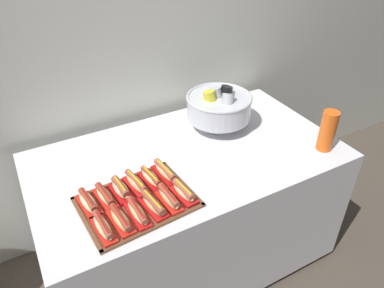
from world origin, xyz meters
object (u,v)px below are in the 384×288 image
Objects in this scene: buffet_table at (189,207)px; hot_dog_11 at (165,172)px; serving_tray at (137,202)px; hot_dog_4 at (169,198)px; cup_stack at (328,131)px; hot_dog_3 at (153,205)px; hot_dog_8 at (121,189)px; hot_dog_5 at (183,192)px; hot_dog_6 at (88,202)px; hot_dog_2 at (137,213)px; hot_dog_0 at (103,227)px; hot_dog_9 at (136,183)px; hot_dog_10 at (151,178)px; hot_dog_7 at (105,196)px; hot_dog_1 at (121,220)px; punch_bowl at (219,106)px.

buffet_table is 8.75× the size of hot_dog_11.
serving_tray is 2.92× the size of hot_dog_4.
cup_stack is (0.84, -0.18, 0.08)m from hot_dog_11.
hot_dog_3 reaches higher than hot_dog_11.
hot_dog_5 is at bearing -31.97° from hot_dog_8.
hot_dog_6 is at bearing 160.54° from hot_dog_5.
serving_tray is at bearing 69.84° from hot_dog_2.
hot_dog_8 reaches higher than hot_dog_0.
hot_dog_9 is (0.21, 0.18, 0.00)m from hot_dog_0.
hot_dog_8 is at bearing 94.29° from hot_dog_2.
hot_dog_10 is (0.07, 0.01, -0.00)m from hot_dog_9.
hot_dog_4 is 0.18m from hot_dog_11.
buffet_table is 0.47m from hot_dog_11.
cup_stack reaches higher than hot_dog_10.
hot_dog_2 is 0.81× the size of cup_stack.
hot_dog_9 reaches higher than hot_dog_2.
hot_dog_11 reaches higher than hot_dog_10.
hot_dog_6 is 1.13× the size of hot_dog_8.
hot_dog_4 is at bearing -24.52° from hot_dog_6.
hot_dog_7 reaches higher than hot_dog_10.
hot_dog_3 is at bearing -138.09° from buffet_table.
hot_dog_2 is 0.99× the size of hot_dog_11.
buffet_table is 0.55m from hot_dog_9.
hot_dog_3 is at bearing -175.71° from hot_dog_5.
serving_tray is 3.21× the size of hot_dog_8.
hot_dog_10 is 0.94m from cup_stack.
hot_dog_10 is at bearing 4.29° from hot_dog_6.
hot_dog_5 is (0.30, 0.02, 0.00)m from hot_dog_1.
hot_dog_10 is 0.08m from hot_dog_11.
hot_dog_1 is at bearing 4.29° from hot_dog_0.
hot_dog_5 is 0.64m from punch_bowl.
hot_dog_1 is at bearing -139.46° from hot_dog_10.
cup_stack is (1.07, -0.17, 0.07)m from hot_dog_8.
hot_dog_0 is at bearing -150.74° from buffet_table.
serving_tray is at bearing -139.46° from hot_dog_10.
hot_dog_8 is at bearing 4.29° from hot_dog_7.
hot_dog_6 and hot_dog_11 have the same top height.
hot_dog_1 reaches higher than serving_tray.
hot_dog_11 is at bearing 69.84° from hot_dog_4.
hot_dog_10 is at bearing 33.10° from hot_dog_0.
hot_dog_2 is 0.18m from hot_dog_9.
hot_dog_7 is at bearing 172.00° from cup_stack.
buffet_table is at bearing 41.91° from hot_dog_3.
hot_dog_3 is (0.07, 0.01, 0.00)m from hot_dog_2.
hot_dog_9 is at bearing 69.84° from serving_tray.
buffet_table is at bearing 24.66° from hot_dog_10.
serving_tray is 1.38× the size of punch_bowl.
buffet_table is 0.50m from hot_dog_10.
hot_dog_8 is at bearing 118.73° from serving_tray.
hot_dog_4 is at bearing 179.18° from cup_stack.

